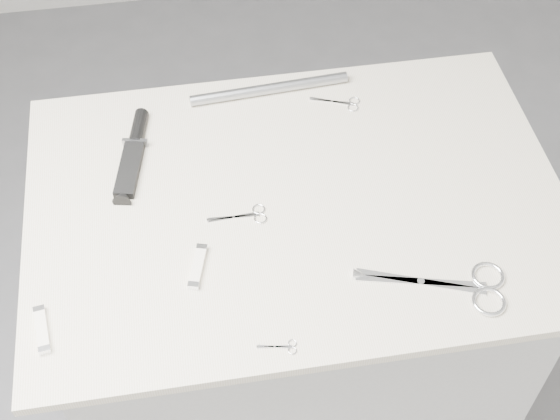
{
  "coord_description": "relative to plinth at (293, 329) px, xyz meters",
  "views": [
    {
      "loc": [
        -0.18,
        -0.93,
        2.02
      ],
      "look_at": [
        -0.04,
        -0.02,
        0.92
      ],
      "focal_mm": 50.0,
      "sensor_mm": 36.0,
      "label": 1
    }
  ],
  "objects": [
    {
      "name": "ground",
      "position": [
        0.0,
        0.0,
        -0.46
      ],
      "size": [
        4.0,
        4.0,
        0.01
      ],
      "primitive_type": "cube",
      "color": "slate",
      "rests_on": "ground"
    },
    {
      "name": "plinth",
      "position": [
        0.0,
        0.0,
        0.0
      ],
      "size": [
        0.9,
        0.6,
        0.9
      ],
      "primitive_type": "cube",
      "color": "#B3B3B1",
      "rests_on": "ground"
    },
    {
      "name": "display_board",
      "position": [
        0.0,
        0.0,
        0.46
      ],
      "size": [
        1.0,
        0.7,
        0.02
      ],
      "primitive_type": "cube",
      "color": "beige",
      "rests_on": "plinth"
    },
    {
      "name": "large_shears",
      "position": [
        0.25,
        -0.24,
        0.47
      ],
      "size": [
        0.26,
        0.14,
        0.01
      ],
      "rotation": [
        0.0,
        0.0,
        -0.3
      ],
      "color": "white",
      "rests_on": "display_board"
    },
    {
      "name": "embroidery_scissors_a",
      "position": [
        -0.1,
        -0.03,
        0.47
      ],
      "size": [
        0.11,
        0.05,
        0.0
      ],
      "rotation": [
        0.0,
        0.0,
        0.0
      ],
      "color": "white",
      "rests_on": "display_board"
    },
    {
      "name": "embroidery_scissors_b",
      "position": [
        0.14,
        0.24,
        0.47
      ],
      "size": [
        0.1,
        0.06,
        0.0
      ],
      "rotation": [
        0.0,
        0.0,
        -0.36
      ],
      "color": "white",
      "rests_on": "display_board"
    },
    {
      "name": "tiny_scissors",
      "position": [
        -0.08,
        -0.31,
        0.47
      ],
      "size": [
        0.07,
        0.03,
        0.0
      ],
      "rotation": [
        0.0,
        0.0,
        -0.17
      ],
      "color": "white",
      "rests_on": "display_board"
    },
    {
      "name": "sheathed_knife",
      "position": [
        -0.29,
        0.17,
        0.48
      ],
      "size": [
        0.08,
        0.23,
        0.03
      ],
      "rotation": [
        0.0,
        0.0,
        1.37
      ],
      "color": "black",
      "rests_on": "display_board"
    },
    {
      "name": "pocket_knife_a",
      "position": [
        -0.46,
        -0.22,
        0.48
      ],
      "size": [
        0.03,
        0.09,
        0.01
      ],
      "rotation": [
        0.0,
        0.0,
        1.71
      ],
      "color": "white",
      "rests_on": "display_board"
    },
    {
      "name": "pocket_knife_b",
      "position": [
        -0.2,
        -0.13,
        0.48
      ],
      "size": [
        0.04,
        0.09,
        0.01
      ],
      "rotation": [
        0.0,
        0.0,
        1.29
      ],
      "color": "white",
      "rests_on": "display_board"
    },
    {
      "name": "metal_rail",
      "position": [
        -0.01,
        0.3,
        0.48
      ],
      "size": [
        0.34,
        0.05,
        0.02
      ],
      "primitive_type": "cylinder",
      "rotation": [
        0.0,
        1.57,
        0.07
      ],
      "color": "#909398",
      "rests_on": "display_board"
    }
  ]
}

